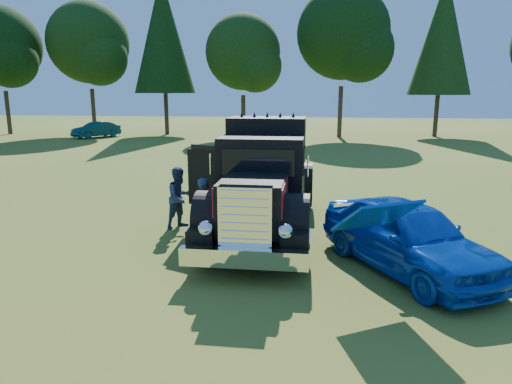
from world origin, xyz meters
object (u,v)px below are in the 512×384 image
object	(u,v)px
spectator_near	(206,209)
spectator_far	(180,198)
diamond_t_truck	(263,186)
hotrod_coupe	(407,236)
distant_teal_car	(96,130)

from	to	relation	value
spectator_near	spectator_far	world-z (taller)	spectator_far
diamond_t_truck	spectator_far	xyz separation A→B (m)	(-2.32, 0.29, -0.44)
diamond_t_truck	hotrod_coupe	bearing A→B (deg)	-33.00
spectator_near	hotrod_coupe	bearing A→B (deg)	-107.64
diamond_t_truck	distant_teal_car	xyz separation A→B (m)	(-16.61, 24.19, -0.64)
spectator_far	distant_teal_car	world-z (taller)	spectator_far
diamond_t_truck	distant_teal_car	size ratio (longest dim) A/B	1.84
distant_teal_car	spectator_near	bearing A→B (deg)	-26.61
diamond_t_truck	spectator_near	world-z (taller)	diamond_t_truck
diamond_t_truck	spectator_near	xyz separation A→B (m)	(-1.39, -0.59, -0.49)
diamond_t_truck	spectator_near	bearing A→B (deg)	-157.10
hotrod_coupe	distant_teal_car	size ratio (longest dim) A/B	1.21
hotrod_coupe	spectator_far	world-z (taller)	hotrod_coupe
hotrod_coupe	distant_teal_car	bearing A→B (deg)	127.06
hotrod_coupe	spectator_near	size ratio (longest dim) A/B	2.99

